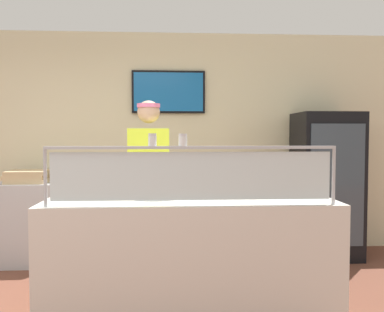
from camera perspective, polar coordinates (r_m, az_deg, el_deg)
ground_plane at (r=4.06m, az=-0.79°, el=-17.89°), size 12.00×12.00×0.00m
shop_rear_unit at (r=5.24m, az=-1.56°, el=1.98°), size 6.59×0.13×2.70m
serving_counter at (r=3.33m, az=-0.29°, el=-13.96°), size 2.19×0.77×0.95m
sneeze_guard at (r=2.87m, az=0.06°, el=-1.58°), size 2.01×0.06×0.41m
pizza_tray at (r=3.32m, az=-4.93°, el=-5.30°), size 0.48×0.48×0.04m
pizza_server at (r=3.30m, az=-4.85°, el=-4.97°), size 0.14×0.29×0.01m
parmesan_shaker at (r=2.86m, az=-5.43°, el=2.11°), size 0.06×0.06×0.09m
pepper_flake_shaker at (r=2.86m, az=-1.26°, el=2.10°), size 0.06×0.06×0.09m
worker_figure at (r=3.93m, az=-5.84°, el=-3.47°), size 0.41×0.50×1.76m
drink_fridge at (r=5.18m, az=17.86°, el=-3.79°), size 0.71×0.65×1.70m
prep_shelf at (r=5.09m, az=-21.41°, el=-8.47°), size 0.70×0.55×0.91m
pizza_box_stack at (r=5.02m, az=-21.47°, el=-2.60°), size 0.46×0.44×0.14m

